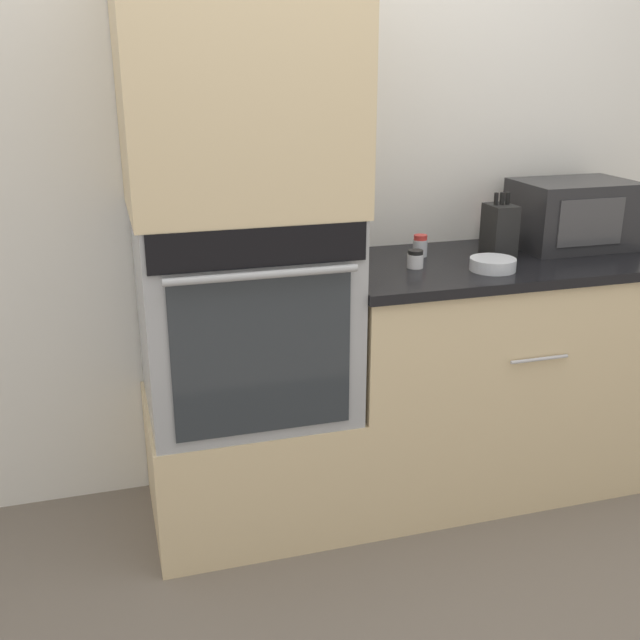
# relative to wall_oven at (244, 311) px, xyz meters

# --- Properties ---
(ground_plane) EXTENTS (12.00, 12.00, 0.00)m
(ground_plane) POSITION_rel_wall_oven_xyz_m (0.35, -0.30, -0.80)
(ground_plane) COLOR #6B6056
(wall_back) EXTENTS (8.00, 0.05, 2.50)m
(wall_back) POSITION_rel_wall_oven_xyz_m (0.35, 0.33, 0.45)
(wall_back) COLOR silver
(wall_back) RESTS_ON ground_plane
(oven_cabinet_base) EXTENTS (0.71, 0.60, 0.46)m
(oven_cabinet_base) POSITION_rel_wall_oven_xyz_m (0.00, 0.00, -0.58)
(oven_cabinet_base) COLOR beige
(oven_cabinet_base) RESTS_ON ground_plane
(wall_oven) EXTENTS (0.68, 0.64, 0.70)m
(wall_oven) POSITION_rel_wall_oven_xyz_m (0.00, 0.00, 0.00)
(wall_oven) COLOR #9EA0A5
(wall_oven) RESTS_ON oven_cabinet_base
(oven_cabinet_upper) EXTENTS (0.71, 0.60, 0.87)m
(oven_cabinet_upper) POSITION_rel_wall_oven_xyz_m (0.00, 0.00, 0.78)
(oven_cabinet_upper) COLOR beige
(oven_cabinet_upper) RESTS_ON wall_oven
(counter_unit) EXTENTS (1.25, 0.63, 0.92)m
(counter_unit) POSITION_rel_wall_oven_xyz_m (0.97, 0.00, -0.34)
(counter_unit) COLOR beige
(counter_unit) RESTS_ON ground_plane
(microwave) EXTENTS (0.44, 0.31, 0.26)m
(microwave) POSITION_rel_wall_oven_xyz_m (1.32, 0.09, 0.24)
(microwave) COLOR #232326
(microwave) RESTS_ON counter_unit
(knife_block) EXTENTS (0.10, 0.12, 0.24)m
(knife_block) POSITION_rel_wall_oven_xyz_m (0.98, 0.04, 0.21)
(knife_block) COLOR black
(knife_block) RESTS_ON counter_unit
(bowl) EXTENTS (0.16, 0.16, 0.04)m
(bowl) POSITION_rel_wall_oven_xyz_m (0.86, -0.14, 0.13)
(bowl) COLOR silver
(bowl) RESTS_ON counter_unit
(condiment_jar_near) EXTENTS (0.05, 0.05, 0.12)m
(condiment_jar_near) POSITION_rel_wall_oven_xyz_m (1.05, 0.25, 0.17)
(condiment_jar_near) COLOR silver
(condiment_jar_near) RESTS_ON counter_unit
(condiment_jar_mid) EXTENTS (0.06, 0.06, 0.06)m
(condiment_jar_mid) POSITION_rel_wall_oven_xyz_m (0.61, -0.03, 0.14)
(condiment_jar_mid) COLOR silver
(condiment_jar_mid) RESTS_ON counter_unit
(condiment_jar_far) EXTENTS (0.04, 0.04, 0.07)m
(condiment_jar_far) POSITION_rel_wall_oven_xyz_m (0.42, 0.12, 0.14)
(condiment_jar_far) COLOR brown
(condiment_jar_far) RESTS_ON counter_unit
(condiment_jar_back) EXTENTS (0.05, 0.05, 0.08)m
(condiment_jar_back) POSITION_rel_wall_oven_xyz_m (0.69, 0.11, 0.15)
(condiment_jar_back) COLOR silver
(condiment_jar_back) RESTS_ON counter_unit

